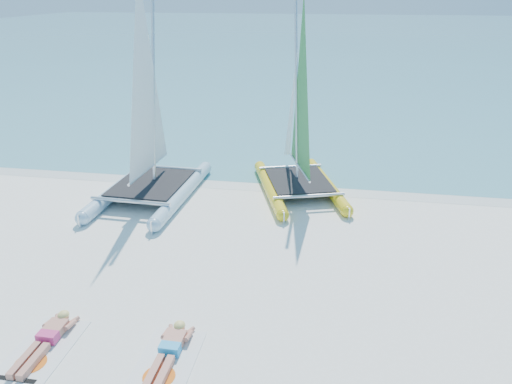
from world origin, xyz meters
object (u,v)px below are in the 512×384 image
catamaran_blue (148,129)px  sunbather_b (169,351)px  catamaran_yellow (297,127)px  sunbather_a (47,339)px  towel_a (42,350)px  towel_b (166,363)px

catamaran_blue → sunbather_b: size_ratio=4.16×
catamaran_yellow → sunbather_a: catamaran_yellow is taller
sunbather_a → sunbather_b: size_ratio=1.00×
catamaran_yellow → towel_a: 9.83m
sunbather_b → towel_b: bearing=-90.0°
towel_b → sunbather_b: (0.00, 0.19, 0.11)m
towel_a → sunbather_a: (0.00, 0.19, 0.11)m
sunbather_a → sunbather_b: bearing=1.6°
sunbather_a → towel_b: bearing=-3.1°
catamaran_blue → towel_b: size_ratio=3.88×
sunbather_b → towel_a: bearing=-173.7°
sunbather_b → catamaran_yellow: bearing=80.6°
towel_a → sunbather_b: bearing=6.3°
towel_a → sunbather_b: (2.33, 0.26, 0.11)m
towel_b → catamaran_blue: bearing=112.0°
towel_a → sunbather_a: size_ratio=1.07×
catamaran_yellow → sunbather_a: bearing=-131.6°
towel_b → sunbather_b: 0.22m
sunbather_a → towel_b: (2.33, -0.13, -0.11)m
towel_a → sunbather_a: bearing=90.0°
catamaran_blue → towel_a: size_ratio=3.88×
catamaran_blue → towel_b: 8.17m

